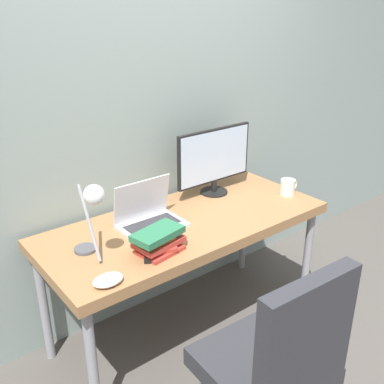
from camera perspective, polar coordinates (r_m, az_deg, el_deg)
name	(u,v)px	position (r m, az deg, el deg)	size (l,w,h in m)	color
ground_plane	(224,360)	(2.77, 4.09, -20.55)	(12.00, 12.00, 0.00)	#514C47
wall_back	(142,114)	(2.69, -6.40, 9.87)	(8.00, 0.05, 2.60)	gray
desk	(186,230)	(2.58, -0.79, -4.85)	(1.66, 0.71, 0.77)	#996B42
laptop	(149,217)	(2.48, -5.50, -3.16)	(0.35, 0.24, 0.25)	silver
monitor	(214,158)	(2.83, 2.84, 4.27)	(0.56, 0.18, 0.42)	black
desk_lamp	(92,207)	(2.08, -12.59, -1.91)	(0.11, 0.26, 0.40)	#4C4C51
office_chair	(278,361)	(1.94, 10.82, -20.31)	(0.54, 0.55, 1.04)	black
book_stack	(158,241)	(2.22, -4.38, -6.17)	(0.28, 0.22, 0.13)	#B2382D
tv_remote	(149,253)	(2.22, -5.54, -7.75)	(0.12, 0.16, 0.02)	black
mug	(288,187)	(2.93, 12.09, 0.62)	(0.14, 0.09, 0.10)	silver
game_controller	(108,280)	(2.03, -10.62, -10.92)	(0.14, 0.10, 0.04)	white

